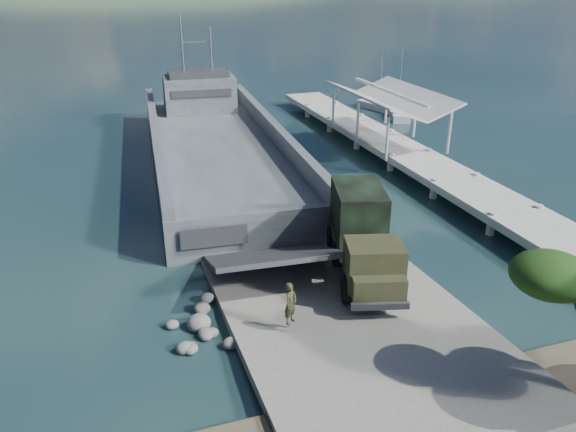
# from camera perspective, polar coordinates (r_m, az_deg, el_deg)

# --- Properties ---
(ground) EXTENTS (1400.00, 1400.00, 0.00)m
(ground) POSITION_cam_1_polar(r_m,az_deg,el_deg) (25.82, 4.68, -8.98)
(ground) COLOR #183239
(ground) RESTS_ON ground
(boat_ramp) EXTENTS (10.00, 18.00, 0.50)m
(boat_ramp) POSITION_cam_1_polar(r_m,az_deg,el_deg) (24.92, 5.61, -9.66)
(boat_ramp) COLOR slate
(boat_ramp) RESTS_ON ground
(shoreline_rocks) EXTENTS (3.20, 5.60, 0.90)m
(shoreline_rocks) POSITION_cam_1_polar(r_m,az_deg,el_deg) (24.80, -9.34, -10.77)
(shoreline_rocks) COLOR #50504E
(shoreline_rocks) RESTS_ON ground
(pier) EXTENTS (6.40, 44.00, 6.10)m
(pier) POSITION_cam_1_polar(r_m,az_deg,el_deg) (46.09, 10.61, 7.73)
(pier) COLOR #A1A097
(pier) RESTS_ON ground
(landing_craft) EXTENTS (11.92, 38.45, 11.27)m
(landing_craft) POSITION_cam_1_polar(r_m,az_deg,el_deg) (44.18, -7.22, 6.34)
(landing_craft) COLOR #40474B
(landing_craft) RESTS_ON ground
(military_truck) EXTENTS (4.47, 8.39, 3.73)m
(military_truck) POSITION_cam_1_polar(r_m,az_deg,el_deg) (26.94, 7.60, -1.93)
(military_truck) COLOR black
(military_truck) RESTS_ON boat_ramp
(soldier) EXTENTS (0.79, 0.76, 1.81)m
(soldier) POSITION_cam_1_polar(r_m,az_deg,el_deg) (22.71, 0.25, -9.68)
(soldier) COLOR #1E311B
(soldier) RESTS_ON boat_ramp
(sailboat_near) EXTENTS (3.54, 6.00, 7.04)m
(sailboat_near) POSITION_cam_1_polar(r_m,az_deg,el_deg) (60.01, 11.09, 10.14)
(sailboat_near) COLOR #BDBDBD
(sailboat_near) RESTS_ON ground
(sailboat_far) EXTENTS (3.37, 5.86, 6.86)m
(sailboat_far) POSITION_cam_1_polar(r_m,az_deg,el_deg) (63.14, 9.35, 10.91)
(sailboat_far) COLOR #BDBDBD
(sailboat_far) RESTS_ON ground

